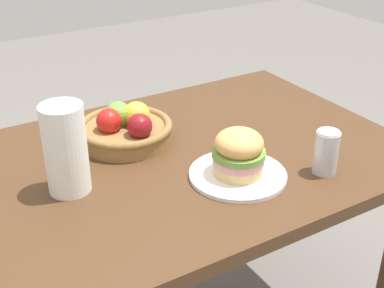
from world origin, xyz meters
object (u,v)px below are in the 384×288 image
(paper_towel_roll, at_px, (66,149))
(soda_can, at_px, (326,152))
(fruit_basket, at_px, (125,128))
(sandwich, at_px, (239,152))
(plate, at_px, (238,175))

(paper_towel_roll, bearing_deg, soda_can, -23.69)
(soda_can, xyz_separation_m, fruit_basket, (-0.39, 0.45, -0.02))
(sandwich, relative_size, soda_can, 1.15)
(plate, xyz_separation_m, paper_towel_roll, (-0.41, 0.17, 0.11))
(soda_can, bearing_deg, plate, 154.90)
(plate, relative_size, fruit_basket, 0.92)
(plate, height_order, paper_towel_roll, paper_towel_roll)
(fruit_basket, bearing_deg, sandwich, -63.85)
(soda_can, xyz_separation_m, paper_towel_roll, (-0.63, 0.28, 0.06))
(sandwich, relative_size, fruit_basket, 0.50)
(sandwich, distance_m, fruit_basket, 0.39)
(paper_towel_roll, bearing_deg, plate, -22.93)
(plate, relative_size, paper_towel_roll, 1.11)
(plate, bearing_deg, paper_towel_roll, 157.07)
(plate, height_order, sandwich, sandwich)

